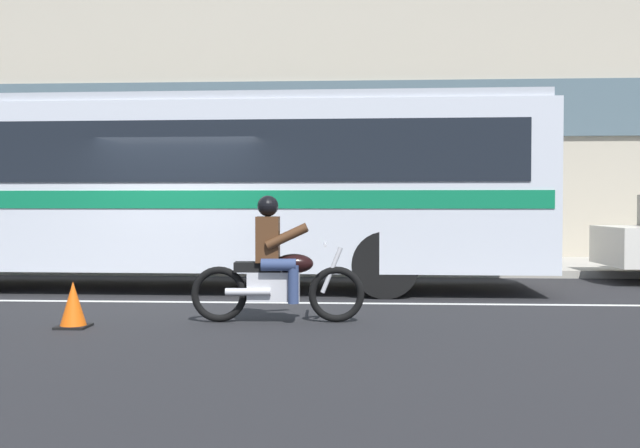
# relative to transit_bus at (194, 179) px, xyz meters

# --- Properties ---
(ground_plane) EXTENTS (60.00, 60.00, 0.00)m
(ground_plane) POSITION_rel_transit_bus_xyz_m (-0.00, -1.19, -1.88)
(ground_plane) COLOR black
(sidewalk_curb) EXTENTS (28.00, 3.80, 0.15)m
(sidewalk_curb) POSITION_rel_transit_bus_xyz_m (-0.00, 3.91, -1.81)
(sidewalk_curb) COLOR #A39E93
(sidewalk_curb) RESTS_ON ground_plane
(lane_center_stripe) EXTENTS (26.60, 0.14, 0.01)m
(lane_center_stripe) POSITION_rel_transit_bus_xyz_m (-0.00, -1.79, -1.88)
(lane_center_stripe) COLOR silver
(lane_center_stripe) RESTS_ON ground_plane
(office_building_facade) EXTENTS (28.00, 0.89, 10.93)m
(office_building_facade) POSITION_rel_transit_bus_xyz_m (-0.00, 6.19, 3.59)
(office_building_facade) COLOR #B2A893
(office_building_facade) RESTS_ON ground_plane
(transit_bus) EXTENTS (11.88, 2.76, 3.22)m
(transit_bus) POSITION_rel_transit_bus_xyz_m (0.00, 0.00, 0.00)
(transit_bus) COLOR silver
(transit_bus) RESTS_ON ground_plane
(motorcycle_with_rider) EXTENTS (2.14, 0.64, 1.56)m
(motorcycle_with_rider) POSITION_rel_transit_bus_xyz_m (1.84, -3.54, -1.23)
(motorcycle_with_rider) COLOR black
(motorcycle_with_rider) RESTS_ON ground_plane
(traffic_cone) EXTENTS (0.36, 0.36, 0.55)m
(traffic_cone) POSITION_rel_transit_bus_xyz_m (-0.50, -4.07, -1.63)
(traffic_cone) COLOR #EA590F
(traffic_cone) RESTS_ON ground_plane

